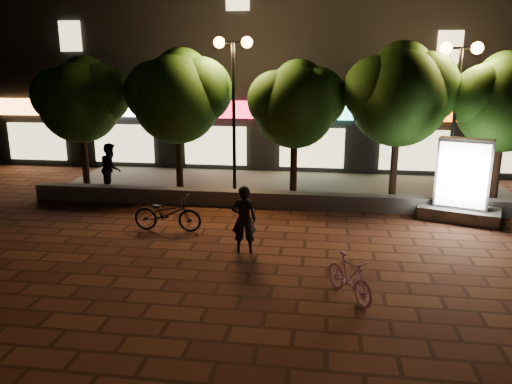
% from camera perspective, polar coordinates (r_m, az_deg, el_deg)
% --- Properties ---
extents(ground, '(80.00, 80.00, 0.00)m').
position_cam_1_polar(ground, '(11.93, 0.10, -7.21)').
color(ground, '#5A2E1C').
rests_on(ground, ground).
extents(retaining_wall, '(16.00, 0.45, 0.50)m').
position_cam_1_polar(retaining_wall, '(15.61, 2.14, -0.89)').
color(retaining_wall, '#63605C').
rests_on(retaining_wall, ground).
extents(sidewalk, '(16.00, 5.00, 0.08)m').
position_cam_1_polar(sidewalk, '(18.07, 2.96, 0.59)').
color(sidewalk, '#63605C').
rests_on(sidewalk, ground).
extents(building_block, '(28.00, 8.12, 11.30)m').
position_cam_1_polar(building_block, '(24.00, 4.57, 16.02)').
color(building_block, black).
rests_on(building_block, ground).
extents(tree_far_left, '(3.36, 2.80, 4.63)m').
position_cam_1_polar(tree_far_left, '(18.51, -19.54, 10.32)').
color(tree_far_left, black).
rests_on(tree_far_left, sidewalk).
extents(tree_left, '(3.60, 3.00, 4.89)m').
position_cam_1_polar(tree_left, '(17.18, -8.95, 11.21)').
color(tree_left, black).
rests_on(tree_left, sidewalk).
extents(tree_mid, '(3.24, 2.70, 4.50)m').
position_cam_1_polar(tree_mid, '(16.49, 4.71, 10.39)').
color(tree_mid, black).
rests_on(tree_mid, sidewalk).
extents(tree_right, '(3.72, 3.10, 5.07)m').
position_cam_1_polar(tree_right, '(16.60, 16.42, 11.09)').
color(tree_right, black).
rests_on(tree_right, sidewalk).
extents(tree_far_right, '(3.48, 2.90, 4.76)m').
position_cam_1_polar(tree_far_right, '(17.35, 27.01, 9.59)').
color(tree_far_right, black).
rests_on(tree_far_right, sidewalk).
extents(street_lamp_left, '(1.26, 0.36, 5.18)m').
position_cam_1_polar(street_lamp_left, '(16.44, -2.63, 13.25)').
color(street_lamp_left, black).
rests_on(street_lamp_left, sidewalk).
extents(street_lamp_right, '(1.26, 0.36, 4.98)m').
position_cam_1_polar(street_lamp_right, '(16.64, 22.35, 11.74)').
color(street_lamp_right, black).
rests_on(street_lamp_right, sidewalk).
extents(ad_kiosk, '(2.45, 1.77, 2.39)m').
position_cam_1_polar(ad_kiosk, '(15.39, 22.71, 0.47)').
color(ad_kiosk, '#63605C').
rests_on(ad_kiosk, ground).
extents(scooter_pink, '(1.13, 1.44, 0.87)m').
position_cam_1_polar(scooter_pink, '(9.86, 10.74, -9.62)').
color(scooter_pink, '#ED96CB').
rests_on(scooter_pink, ground).
extents(rider, '(0.64, 0.45, 1.65)m').
position_cam_1_polar(rider, '(11.80, -1.41, -3.17)').
color(rider, black).
rests_on(rider, ground).
extents(scooter_parked, '(1.88, 0.66, 0.99)m').
position_cam_1_polar(scooter_parked, '(13.60, -10.19, -2.45)').
color(scooter_parked, black).
rests_on(scooter_parked, ground).
extents(pedestrian, '(0.90, 1.01, 1.74)m').
position_cam_1_polar(pedestrian, '(17.63, -16.43, 2.67)').
color(pedestrian, black).
rests_on(pedestrian, sidewalk).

